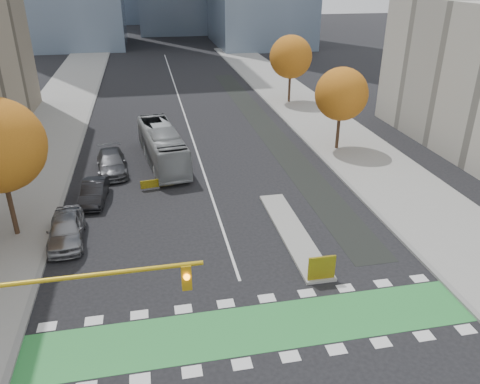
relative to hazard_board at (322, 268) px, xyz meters
name	(u,v)px	position (x,y,z in m)	size (l,w,h in m)	color
ground	(264,353)	(-4.00, -4.20, -0.80)	(300.00, 300.00, 0.00)	black
sidewalk_west	(20,182)	(-17.50, 15.80, -0.73)	(7.00, 120.00, 0.15)	gray
sidewalk_east	(362,156)	(9.50, 15.80, -0.73)	(7.00, 120.00, 0.15)	gray
curb_west	(70,178)	(-14.00, 15.80, -0.73)	(0.30, 120.00, 0.16)	gray
curb_east	(323,159)	(6.00, 15.80, -0.73)	(0.30, 120.00, 0.16)	gray
bike_crossing	(256,328)	(-4.00, -2.70, -0.79)	(20.00, 3.00, 0.01)	#2C883C
centre_line	(181,104)	(-4.00, 35.80, -0.80)	(0.15, 70.00, 0.01)	silver
bike_lane_paint	(264,125)	(3.50, 25.80, -0.80)	(2.50, 50.00, 0.01)	black
median_island	(292,232)	(0.00, 4.80, -0.72)	(1.60, 10.00, 0.16)	gray
hazard_board	(322,268)	(0.00, 0.00, 0.00)	(1.40, 0.12, 1.30)	yellow
tree_east_near	(341,94)	(8.00, 17.80, 4.06)	(4.40, 4.40, 7.08)	#332114
tree_east_far	(291,57)	(8.50, 33.80, 4.44)	(4.80, 4.80, 7.65)	#332114
traffic_signal_west	(39,308)	(-11.93, -4.71, 3.23)	(8.53, 0.56, 5.20)	#BF9914
bus	(162,146)	(-6.95, 17.70, 0.65)	(2.44, 10.43, 2.90)	#94989A
parked_car_a	(66,229)	(-13.00, 6.51, 0.02)	(1.93, 4.80, 1.63)	gray
parked_car_b	(94,192)	(-11.85, 11.51, -0.11)	(1.47, 4.21, 1.39)	black
parked_car_c	(112,163)	(-10.92, 16.51, -0.04)	(2.14, 5.26, 1.53)	#4A4B4F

